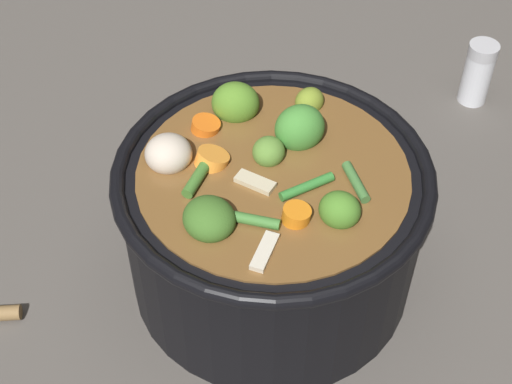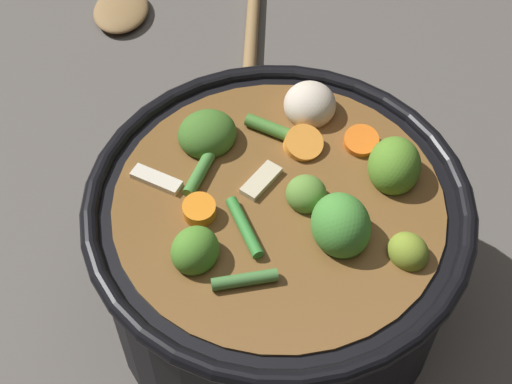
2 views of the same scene
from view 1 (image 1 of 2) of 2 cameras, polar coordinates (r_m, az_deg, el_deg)
The scene contains 3 objects.
ground_plane at distance 0.72m, azimuth 1.10°, elevation -6.00°, with size 1.10×1.10×0.00m, color #514C47.
cooking_pot at distance 0.67m, azimuth 1.16°, elevation -2.17°, with size 0.26×0.26×0.16m.
salt_shaker at distance 0.91m, azimuth 16.08°, elevation 8.47°, with size 0.03×0.03×0.08m.
Camera 1 is at (0.10, 0.43, 0.57)m, focal length 54.10 mm.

